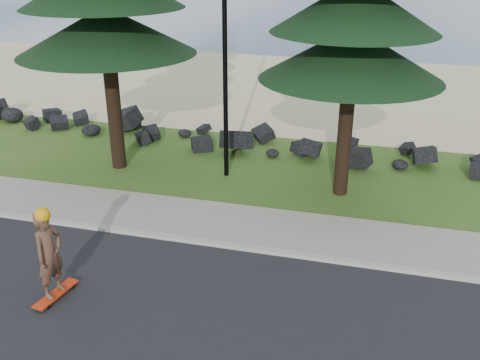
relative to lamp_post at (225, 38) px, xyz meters
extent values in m
plane|color=#37571B|center=(0.00, -3.20, -4.13)|extent=(160.00, 160.00, 0.00)
cube|color=black|center=(0.00, -7.70, -4.12)|extent=(160.00, 7.00, 0.02)
cube|color=#AFA99D|center=(0.00, -4.10, -4.08)|extent=(160.00, 0.20, 0.10)
cube|color=gray|center=(0.00, -3.00, -4.09)|extent=(160.00, 2.00, 0.08)
cube|color=beige|center=(0.00, 11.30, -4.13)|extent=(160.00, 15.00, 0.01)
cube|color=#3A536F|center=(0.00, 47.80, -4.13)|extent=(160.00, 58.00, 0.01)
cylinder|color=black|center=(0.00, 0.00, -0.13)|extent=(0.14, 0.14, 8.00)
cube|color=red|center=(-1.59, -6.86, -4.03)|extent=(0.43, 1.11, 0.04)
imported|color=brown|center=(-1.59, -6.86, -3.11)|extent=(0.53, 0.72, 1.81)
sphere|color=orange|center=(-1.59, -6.86, -2.24)|extent=(0.29, 0.29, 0.29)
camera|label=1|loc=(4.25, -14.50, 2.44)|focal=40.00mm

